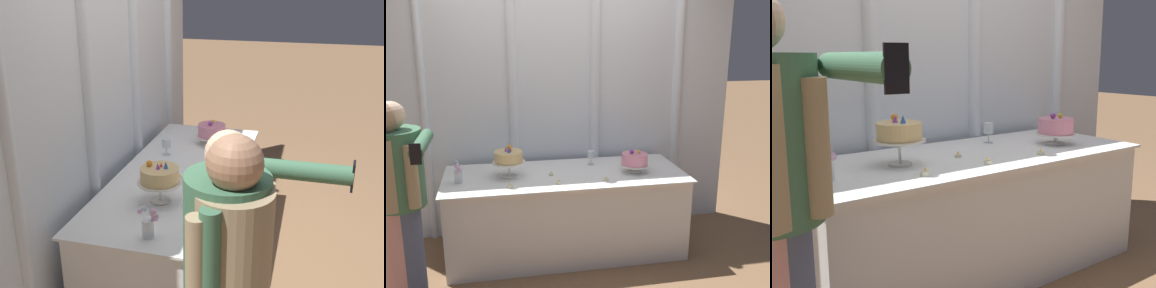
# 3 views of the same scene
# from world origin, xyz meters

# --- Properties ---
(ground_plane) EXTENTS (24.00, 24.00, 0.00)m
(ground_plane) POSITION_xyz_m (0.00, 0.00, 0.00)
(ground_plane) COLOR #846042
(draped_curtain) EXTENTS (3.48, 0.16, 2.77)m
(draped_curtain) POSITION_xyz_m (0.02, 0.60, 1.46)
(draped_curtain) COLOR silver
(draped_curtain) RESTS_ON ground_plane
(cake_table) EXTENTS (2.07, 0.83, 0.73)m
(cake_table) POSITION_xyz_m (0.00, 0.10, 0.37)
(cake_table) COLOR white
(cake_table) RESTS_ON ground_plane
(cake_display_nearleft) EXTENTS (0.27, 0.27, 0.27)m
(cake_display_nearleft) POSITION_xyz_m (-0.48, 0.09, 0.90)
(cake_display_nearleft) COLOR silver
(cake_display_nearleft) RESTS_ON cake_table
(cake_display_nearright) EXTENTS (0.25, 0.25, 0.21)m
(cake_display_nearright) POSITION_xyz_m (0.60, 0.01, 0.84)
(cake_display_nearright) COLOR silver
(cake_display_nearright) RESTS_ON cake_table
(wine_glass) EXTENTS (0.06, 0.06, 0.13)m
(wine_glass) POSITION_xyz_m (0.27, 0.30, 0.82)
(wine_glass) COLOR silver
(wine_glass) RESTS_ON cake_table
(flower_vase) EXTENTS (0.07, 0.11, 0.18)m
(flower_vase) POSITION_xyz_m (-0.89, 0.02, 0.81)
(flower_vase) COLOR silver
(flower_vase) RESTS_ON cake_table
(tealight_far_left) EXTENTS (0.05, 0.05, 0.04)m
(tealight_far_left) POSITION_xyz_m (-0.48, -0.16, 0.74)
(tealight_far_left) COLOR beige
(tealight_far_left) RESTS_ON cake_table
(tealight_near_left) EXTENTS (0.04, 0.04, 0.03)m
(tealight_near_left) POSITION_xyz_m (-0.13, 0.07, 0.74)
(tealight_near_left) COLOR beige
(tealight_near_left) RESTS_ON cake_table
(tealight_near_right) EXTENTS (0.04, 0.04, 0.04)m
(tealight_near_right) POSITION_xyz_m (-0.09, -0.15, 0.74)
(tealight_near_right) COLOR beige
(tealight_near_right) RESTS_ON cake_table
(tealight_far_right) EXTENTS (0.05, 0.05, 0.03)m
(tealight_far_right) POSITION_xyz_m (0.30, -0.15, 0.74)
(tealight_far_right) COLOR beige
(tealight_far_right) RESTS_ON cake_table
(guest_man_pink_jacket) EXTENTS (0.45, 0.45, 1.49)m
(guest_man_pink_jacket) POSITION_xyz_m (-1.30, -0.50, 0.82)
(guest_man_pink_jacket) COLOR #D6938E
(guest_man_pink_jacket) RESTS_ON ground_plane
(guest_girl_blue_dress) EXTENTS (0.53, 0.69, 1.49)m
(guest_girl_blue_dress) POSITION_xyz_m (-1.25, -0.47, 0.81)
(guest_girl_blue_dress) COLOR #4C5675
(guest_girl_blue_dress) RESTS_ON ground_plane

